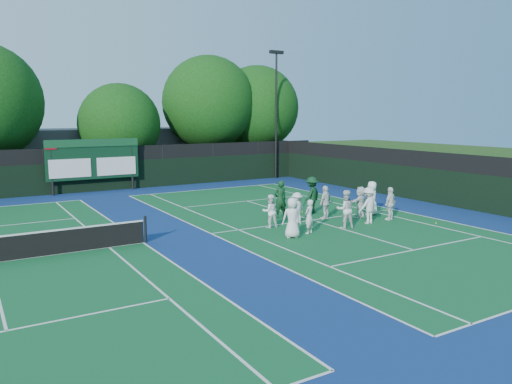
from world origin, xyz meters
TOP-DOWN VIEW (x-y plane):
  - ground at (0.00, 0.00)m, footprint 120.00×120.00m
  - court_apron at (-6.00, 1.00)m, footprint 34.00×32.00m
  - near_court at (0.00, 1.00)m, footprint 11.05×23.85m
  - back_fence at (-6.00, 16.00)m, footprint 34.00×0.08m
  - divider_fence_right at (9.00, 1.00)m, footprint 0.08×32.00m
  - scoreboard at (-7.01, 15.59)m, footprint 6.00×0.21m
  - clubhouse at (-2.00, 24.00)m, footprint 18.00×6.00m
  - light_pole_right at (7.50, 15.70)m, footprint 1.20×0.30m
  - tree_c at (-3.90, 19.58)m, footprint 6.09×6.09m
  - tree_d at (3.52, 19.58)m, footprint 7.62×7.62m
  - tree_e at (8.14, 19.58)m, footprint 7.26×7.26m
  - tennis_ball_0 at (-1.28, -0.45)m, footprint 0.07×0.07m
  - tennis_ball_1 at (2.42, 4.08)m, footprint 0.07×0.07m
  - tennis_ball_2 at (4.58, -2.67)m, footprint 0.07×0.07m
  - tennis_ball_4 at (0.75, 2.84)m, footprint 0.07×0.07m
  - player_front_0 at (-2.84, -1.35)m, footprint 0.97×0.80m
  - player_front_1 at (-1.79, -1.14)m, footprint 0.65×0.55m
  - player_front_2 at (0.26, -1.12)m, footprint 1.03×0.91m
  - player_front_3 at (1.86, -0.95)m, footprint 1.14×0.66m
  - player_front_4 at (3.34, -0.90)m, footprint 1.04×0.68m
  - player_back_0 at (-2.63, 0.70)m, footprint 0.85×0.72m
  - player_back_1 at (-1.03, 0.84)m, footprint 1.10×0.87m
  - player_back_2 at (0.74, 0.90)m, footprint 1.07×0.76m
  - player_back_3 at (2.47, 0.28)m, footprint 1.55×0.94m
  - player_back_4 at (3.43, 0.48)m, footprint 1.01×0.86m
  - coach_left at (-1.04, 2.26)m, footprint 0.73×0.51m
  - coach_right at (1.03, 2.39)m, footprint 1.43×1.15m

SIDE VIEW (x-z plane):
  - ground at x=0.00m, z-range 0.00..0.00m
  - court_apron at x=-6.00m, z-range 0.00..0.01m
  - near_court at x=0.00m, z-range 0.01..0.01m
  - tennis_ball_0 at x=-1.28m, z-range 0.00..0.07m
  - tennis_ball_1 at x=2.42m, z-range 0.00..0.07m
  - tennis_ball_2 at x=4.58m, z-range 0.00..0.07m
  - tennis_ball_4 at x=0.75m, z-range 0.00..0.07m
  - player_back_1 at x=-1.03m, z-range 0.00..1.49m
  - player_front_1 at x=-1.79m, z-range 0.00..1.50m
  - player_back_0 at x=-2.63m, z-range 0.00..1.53m
  - player_back_3 at x=2.47m, z-range 0.00..1.59m
  - player_front_4 at x=3.34m, z-range 0.00..1.64m
  - player_back_2 at x=0.74m, z-range 0.00..1.68m
  - player_front_0 at x=-2.84m, z-range 0.00..1.71m
  - player_front_3 at x=1.86m, z-range 0.00..1.74m
  - player_front_2 at x=0.26m, z-range 0.00..1.75m
  - player_back_4 at x=3.43m, z-range 0.00..1.75m
  - coach_left at x=-1.04m, z-range 0.00..1.90m
  - coach_right at x=1.03m, z-range 0.00..1.94m
  - back_fence at x=-6.00m, z-range -0.14..2.86m
  - divider_fence_right at x=9.00m, z-range -0.14..2.86m
  - clubhouse at x=-2.00m, z-range 0.00..4.00m
  - scoreboard at x=-7.01m, z-range 0.42..3.97m
  - tree_c at x=-3.90m, z-range 0.53..8.00m
  - tree_e at x=8.14m, z-range 0.86..10.21m
  - tree_d at x=3.52m, z-range 0.95..10.88m
  - light_pole_right at x=7.50m, z-range 1.24..11.36m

